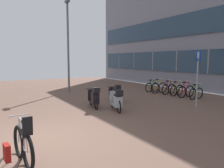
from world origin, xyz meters
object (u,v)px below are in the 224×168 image
(bicycle_rack_02, at_px, (177,90))
(scooter_near, at_px, (94,98))
(bicycle_foreground, at_px, (22,145))
(parking_sign, at_px, (198,73))
(bicycle_rack_03, at_px, (169,89))
(bicycle_rack_00, at_px, (196,93))
(bicycle_rack_01, at_px, (186,91))
(scooter_far, at_px, (115,93))
(bicycle_rack_04, at_px, (159,88))
(bicycle_rack_05, at_px, (152,87))
(lamp_post, at_px, (68,42))
(scooter_mid, at_px, (117,101))

(bicycle_rack_02, height_order, scooter_near, scooter_near)
(bicycle_foreground, xyz_separation_m, parking_sign, (8.06, 1.99, 1.24))
(bicycle_rack_03, bearing_deg, bicycle_rack_00, -89.05)
(bicycle_foreground, relative_size, bicycle_rack_00, 1.15)
(bicycle_rack_01, relative_size, scooter_far, 0.81)
(bicycle_rack_04, height_order, bicycle_rack_05, bicycle_rack_04)
(lamp_post, bearing_deg, bicycle_rack_01, -47.78)
(bicycle_rack_00, distance_m, scooter_mid, 5.52)
(bicycle_rack_00, bearing_deg, bicycle_foreground, -160.45)
(bicycle_rack_03, height_order, bicycle_rack_04, bicycle_rack_04)
(scooter_far, relative_size, lamp_post, 0.28)
(bicycle_foreground, relative_size, scooter_mid, 0.90)
(lamp_post, bearing_deg, bicycle_rack_03, -39.76)
(scooter_near, xyz_separation_m, parking_sign, (4.25, -2.34, 1.17))
(parking_sign, bearing_deg, bicycle_rack_05, 72.34)
(scooter_far, bearing_deg, lamp_post, 100.88)
(bicycle_rack_05, height_order, scooter_near, scooter_near)
(bicycle_rack_04, distance_m, lamp_post, 7.01)
(scooter_near, bearing_deg, lamp_post, 82.21)
(bicycle_rack_03, relative_size, bicycle_rack_04, 0.95)
(bicycle_rack_04, xyz_separation_m, scooter_mid, (-5.28, -3.12, 0.10))
(bicycle_rack_02, relative_size, lamp_post, 0.21)
(bicycle_rack_01, distance_m, scooter_far, 4.47)
(bicycle_rack_03, bearing_deg, scooter_mid, -156.30)
(bicycle_rack_01, relative_size, bicycle_rack_04, 1.03)
(bicycle_rack_00, relative_size, bicycle_rack_01, 0.91)
(bicycle_rack_01, xyz_separation_m, bicycle_rack_05, (-0.20, 2.87, -0.03))
(bicycle_rack_02, height_order, scooter_mid, scooter_mid)
(bicycle_rack_00, distance_m, scooter_near, 6.16)
(bicycle_rack_02, xyz_separation_m, parking_sign, (-1.80, -2.97, 1.30))
(bicycle_rack_05, relative_size, scooter_far, 0.74)
(bicycle_rack_02, relative_size, scooter_near, 0.79)
(bicycle_rack_03, bearing_deg, parking_sign, -116.29)
(bicycle_rack_05, relative_size, scooter_mid, 0.79)
(bicycle_rack_02, bearing_deg, bicycle_foreground, -153.30)
(bicycle_rack_00, bearing_deg, bicycle_rack_04, 94.61)
(bicycle_rack_03, relative_size, parking_sign, 0.49)
(scooter_near, relative_size, lamp_post, 0.27)
(bicycle_rack_03, distance_m, scooter_near, 6.22)
(bicycle_rack_04, bearing_deg, parking_sign, -110.26)
(bicycle_rack_03, bearing_deg, bicycle_rack_01, -89.71)
(bicycle_foreground, relative_size, bicycle_rack_04, 1.08)
(bicycle_rack_03, relative_size, scooter_far, 0.75)
(bicycle_rack_03, bearing_deg, scooter_near, -167.46)
(bicycle_rack_02, xyz_separation_m, scooter_mid, (-5.45, -1.69, 0.11))
(bicycle_rack_01, distance_m, lamp_post, 8.47)
(bicycle_rack_03, xyz_separation_m, scooter_near, (-6.07, -1.35, 0.13))
(bicycle_rack_00, height_order, scooter_near, scooter_near)
(bicycle_rack_01, bearing_deg, bicycle_rack_03, 90.29)
(bicycle_rack_05, relative_size, parking_sign, 0.49)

